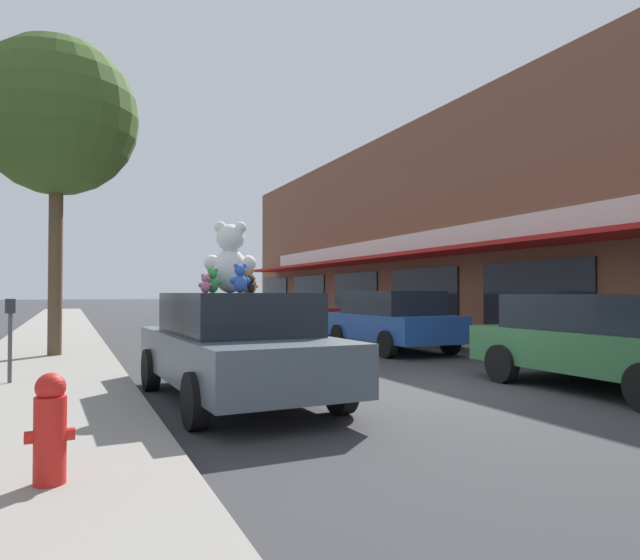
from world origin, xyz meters
name	(u,v)px	position (x,y,z in m)	size (l,w,h in m)	color
ground_plane	(413,389)	(0.00, 0.00, 0.00)	(260.00, 260.00, 0.00)	#333335
sidewalk_near	(28,413)	(-5.40, 0.00, 0.07)	(2.70, 90.00, 0.15)	gray
storefront_row	(568,233)	(13.84, 9.62, 3.96)	(15.97, 37.37, 7.94)	brown
plush_art_car	(235,344)	(-2.82, 0.14, 0.79)	(2.16, 4.62, 1.51)	#4C5660
teddy_bear_giant	(230,259)	(-2.89, 0.19, 1.99)	(0.76, 0.52, 1.00)	white
teddy_bear_brown	(248,282)	(-2.68, 0.02, 1.66)	(0.24, 0.15, 0.32)	olive
teddy_bear_teal	(207,286)	(-3.02, 1.07, 1.62)	(0.13, 0.17, 0.23)	teal
teddy_bear_blue	(240,279)	(-2.96, -0.58, 1.69)	(0.28, 0.17, 0.38)	blue
teddy_bear_green	(213,281)	(-3.18, 0.00, 1.67)	(0.25, 0.20, 0.33)	green
teddy_bear_yellow	(245,284)	(-2.36, 1.26, 1.65)	(0.22, 0.15, 0.30)	yellow
teddy_bear_orange	(252,285)	(-2.26, 1.16, 1.63)	(0.19, 0.14, 0.26)	orange
teddy_bear_black	(251,285)	(-2.80, -0.51, 1.62)	(0.17, 0.14, 0.22)	black
teddy_bear_cream	(205,284)	(-3.13, 0.71, 1.64)	(0.20, 0.13, 0.27)	beige
teddy_bear_pink	(205,284)	(-3.29, -0.07, 1.63)	(0.19, 0.12, 0.26)	pink
parked_car_far_left	(611,338)	(2.67, -1.42, 0.81)	(2.13, 4.28, 1.49)	#336B3D
parked_car_far_center	(391,319)	(2.67, 5.09, 0.83)	(1.98, 4.17, 1.55)	#1E4793
parked_car_far_right	(292,312)	(2.67, 12.23, 0.78)	(2.11, 4.72, 1.48)	maroon
street_tree	(57,117)	(-5.23, 6.14, 5.38)	(3.47, 3.47, 7.00)	brown
fire_hydrant	(50,428)	(-5.07, -3.11, 0.54)	(0.33, 0.22, 0.79)	red
parking_meter	(10,329)	(-5.77, 2.18, 0.96)	(0.14, 0.10, 1.27)	#4C4C51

